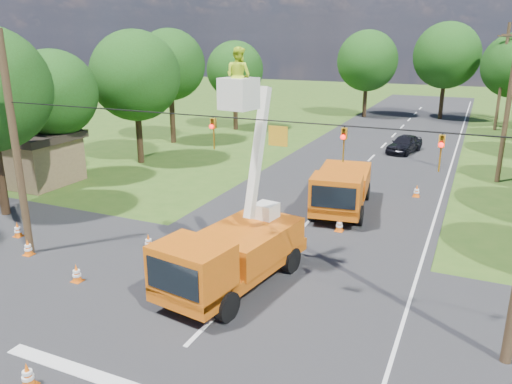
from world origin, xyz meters
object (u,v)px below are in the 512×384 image
at_px(second_truck, 341,188).
at_px(tree_far_a, 367,61).
at_px(bucket_truck, 232,242).
at_px(tree_left_c, 54,94).
at_px(shed, 30,157).
at_px(tree_left_d, 135,76).
at_px(traffic_cone_4, 77,273).
at_px(traffic_cone_5, 28,248).
at_px(pole_left, 16,148).
at_px(tree_left_e, 170,65).
at_px(traffic_cone_0, 28,375).
at_px(traffic_cone_2, 301,241).
at_px(distant_car, 405,144).
at_px(traffic_cone_8, 148,242).
at_px(traffic_cone_7, 417,191).
at_px(pole_right_mid, 509,100).
at_px(pole_right_far, 502,77).
at_px(tree_left_f, 235,70).
at_px(tree_far_b, 447,55).
at_px(traffic_cone_3, 339,224).
at_px(traffic_cone_6, 18,230).
at_px(ground_worker, 208,253).

relative_size(second_truck, tree_far_a, 0.71).
relative_size(bucket_truck, tree_left_c, 1.04).
distance_m(shed, tree_left_d, 8.85).
bearing_deg(traffic_cone_4, traffic_cone_5, 164.44).
distance_m(pole_left, tree_left_e, 23.26).
bearing_deg(traffic_cone_5, traffic_cone_0, -42.22).
height_order(traffic_cone_2, traffic_cone_4, same).
bearing_deg(traffic_cone_0, bucket_truck, 71.13).
xyz_separation_m(distant_car, tree_left_e, (-18.71, -4.09, 5.79)).
bearing_deg(traffic_cone_8, traffic_cone_7, 52.44).
height_order(traffic_cone_2, traffic_cone_5, same).
distance_m(distant_car, pole_right_mid, 9.99).
height_order(traffic_cone_8, pole_right_mid, pole_right_mid).
height_order(pole_right_far, tree_left_f, pole_right_far).
bearing_deg(tree_left_f, distant_car, -13.18).
distance_m(tree_left_f, tree_far_b, 23.30).
relative_size(traffic_cone_3, pole_right_far, 0.07).
height_order(traffic_cone_0, tree_far_a, tree_far_a).
distance_m(traffic_cone_6, tree_far_a, 42.83).
bearing_deg(traffic_cone_8, pole_right_far, 70.06).
bearing_deg(ground_worker, tree_left_f, 67.04).
xyz_separation_m(distant_car, traffic_cone_7, (2.37, -11.49, -0.34)).
height_order(traffic_cone_6, tree_far_a, tree_far_a).
bearing_deg(traffic_cone_8, pole_left, -151.85).
bearing_deg(traffic_cone_0, shed, 136.99).
bearing_deg(tree_left_d, tree_left_f, 89.24).
distance_m(traffic_cone_5, tree_left_d, 17.23).
relative_size(traffic_cone_6, shed, 0.13).
height_order(tree_left_c, tree_far_a, tree_far_a).
xyz_separation_m(shed, tree_far_a, (13.00, 35.00, 4.57)).
bearing_deg(traffic_cone_8, tree_left_c, 149.45).
distance_m(tree_left_d, tree_far_b, 34.99).
relative_size(traffic_cone_7, pole_left, 0.08).
distance_m(traffic_cone_6, pole_left, 4.68).
distance_m(distant_car, traffic_cone_3, 18.42).
height_order(traffic_cone_7, tree_left_c, tree_left_c).
xyz_separation_m(traffic_cone_7, pole_right_mid, (4.22, 5.40, 4.75)).
xyz_separation_m(pole_right_mid, pole_right_far, (0.00, 20.00, 0.00)).
height_order(traffic_cone_4, tree_far_a, tree_far_a).
bearing_deg(pole_right_mid, distant_car, 137.27).
bearing_deg(shed, tree_left_f, 81.72).
height_order(traffic_cone_0, traffic_cone_8, same).
distance_m(traffic_cone_5, tree_left_e, 24.22).
height_order(tree_left_e, tree_left_f, tree_left_e).
height_order(bucket_truck, traffic_cone_0, bucket_truck).
relative_size(traffic_cone_0, pole_left, 0.08).
bearing_deg(bucket_truck, ground_worker, 164.58).
relative_size(distant_car, traffic_cone_0, 5.81).
relative_size(traffic_cone_2, tree_far_b, 0.07).
bearing_deg(tree_left_d, traffic_cone_4, -60.50).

